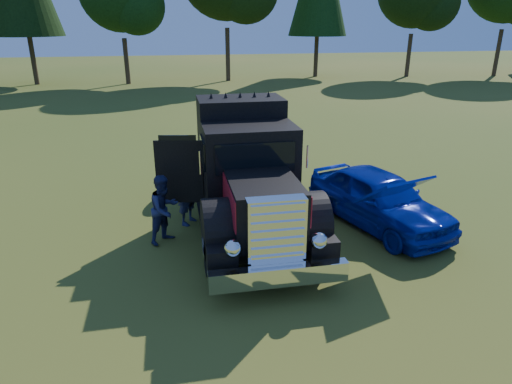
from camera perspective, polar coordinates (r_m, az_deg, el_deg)
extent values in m
plane|color=#345017|center=(9.71, -3.51, -8.67)|extent=(120.00, 120.00, 0.00)
cylinder|color=#2D2116|center=(40.24, -26.19, 15.30)|extent=(0.36, 0.36, 4.68)
cylinder|color=#2D2116|center=(38.14, -15.88, 15.43)|extent=(0.36, 0.36, 3.42)
sphere|color=black|center=(37.20, -14.74, 21.60)|extent=(4.18, 4.18, 4.18)
cylinder|color=#2D2116|center=(38.82, -3.55, 16.76)|extent=(0.36, 0.36, 4.14)
cylinder|color=#2D2116|center=(42.04, 7.55, 17.18)|extent=(0.36, 0.36, 4.50)
cylinder|color=#2D2116|center=(43.87, 18.54, 15.89)|extent=(0.36, 0.36, 3.60)
sphere|color=black|center=(43.69, 21.21, 21.11)|extent=(4.40, 4.40, 4.40)
cylinder|color=#2D2116|center=(47.42, 27.96, 15.11)|extent=(0.36, 0.36, 3.96)
cylinder|color=black|center=(9.08, -5.47, -7.01)|extent=(0.32, 1.10, 1.10)
cylinder|color=black|center=(9.47, 7.34, -5.87)|extent=(0.32, 1.10, 1.10)
cylinder|color=black|center=(13.51, -7.50, 2.40)|extent=(0.32, 1.10, 1.10)
cylinder|color=black|center=(13.77, 1.25, 2.93)|extent=(0.32, 1.10, 1.10)
cylinder|color=black|center=(13.53, -6.11, 2.48)|extent=(0.32, 1.10, 1.10)
cylinder|color=black|center=(13.71, -0.10, 2.85)|extent=(0.32, 1.10, 1.10)
cube|color=black|center=(11.52, -1.57, -0.33)|extent=(1.60, 6.40, 0.28)
cube|color=white|center=(8.15, 2.91, -10.42)|extent=(2.50, 0.22, 0.36)
cube|color=white|center=(8.08, 2.50, -5.08)|extent=(1.05, 0.30, 1.30)
cube|color=black|center=(8.99, 0.98, -1.93)|extent=(1.35, 1.80, 1.10)
cube|color=maroon|center=(8.81, -3.41, -1.05)|extent=(0.02, 1.80, 0.60)
cube|color=maroon|center=(9.07, 5.26, -0.44)|extent=(0.02, 1.80, 0.60)
cylinder|color=black|center=(8.91, -4.91, -4.69)|extent=(0.55, 1.24, 1.24)
cylinder|color=black|center=(9.27, 6.86, -3.72)|extent=(0.55, 1.24, 1.24)
sphere|color=white|center=(7.98, -2.91, -7.05)|extent=(0.32, 0.32, 0.32)
sphere|color=white|center=(8.30, 7.86, -6.05)|extent=(0.32, 0.32, 0.32)
cube|color=black|center=(10.33, -0.77, 2.62)|extent=(2.05, 1.30, 2.10)
cube|color=black|center=(9.55, -0.07, 4.24)|extent=(1.70, 0.05, 0.65)
cube|color=black|center=(11.50, -1.91, 5.55)|extent=(2.05, 1.30, 2.50)
cube|color=black|center=(13.29, -2.99, 4.05)|extent=(2.00, 2.00, 0.35)
cube|color=black|center=(10.74, -9.57, 2.47)|extent=(1.09, 0.27, 1.50)
cube|color=maroon|center=(10.83, -9.58, 1.80)|extent=(0.84, 0.18, 0.75)
imported|color=#0831B8|center=(11.48, 15.08, -0.78)|extent=(2.78, 4.36, 1.38)
cube|color=#0831B8|center=(9.61, 16.85, 0.28)|extent=(1.52, 1.28, 0.67)
imported|color=#1A1E3E|center=(11.22, -8.59, 0.45)|extent=(0.72, 0.80, 1.83)
imported|color=#1A1F3E|center=(10.41, -11.38, -2.10)|extent=(0.97, 0.97, 1.59)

